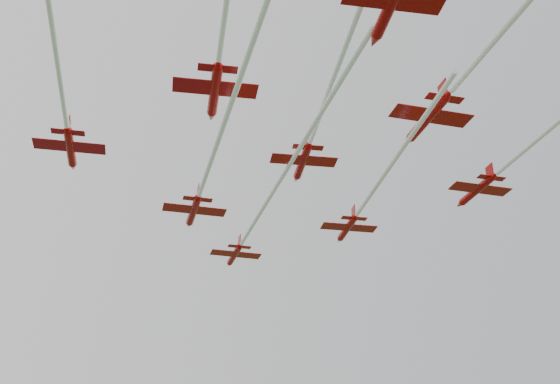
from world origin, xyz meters
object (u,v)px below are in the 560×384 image
jet_lead (262,211)px  jet_row4_left (222,37)px  jet_row3_left (61,86)px  jet_row3_mid (326,98)px  jet_row2_left (214,153)px  jet_row3_right (556,123)px  jet_row2_right (367,200)px  jet_row4_right (475,63)px

jet_lead → jet_row4_left: 36.83m
jet_row3_left → jet_row4_left: 18.25m
jet_row3_mid → jet_row4_left: bearing=-151.8°
jet_row2_left → jet_row3_left: bearing=-149.0°
jet_row3_right → jet_row2_left: bearing=156.6°
jet_row2_right → jet_row3_left: 43.55m
jet_row4_right → jet_row3_right: bearing=27.5°
jet_row2_right → jet_row3_right: size_ratio=0.66×
jet_row3_mid → jet_row4_left: jet_row4_left is taller
jet_row4_left → jet_row4_right: size_ratio=0.88×
jet_lead → jet_row2_right: jet_lead is taller
jet_lead → jet_row2_left: (-13.46, -10.63, 0.50)m
jet_row2_left → jet_row2_right: 22.98m
jet_row3_mid → jet_row4_left: 13.69m
jet_row3_left → jet_lead: bearing=45.6°
jet_lead → jet_row2_left: bearing=-124.5°
jet_lead → jet_row3_right: bearing=-47.5°
jet_row2_right → jet_row3_right: jet_row3_right is taller
jet_lead → jet_row2_left: size_ratio=1.00×
jet_row2_left → jet_lead: bearing=56.6°
jet_row2_left → jet_row3_left: 21.12m
jet_row2_left → jet_row3_mid: size_ratio=1.22×
jet_row2_right → jet_row4_left: (-31.78, -16.62, 3.24)m
jet_row2_right → jet_row3_left: size_ratio=0.84×
jet_lead → jet_row4_left: size_ratio=1.48×
jet_row2_right → jet_row4_right: size_ratio=0.87×
jet_row3_left → jet_row4_left: jet_row4_left is taller
jet_lead → jet_row3_left: 37.33m
jet_lead → jet_row3_left: size_ratio=1.25×
jet_row3_right → jet_row2_right: bearing=126.0°
jet_row3_left → jet_row3_right: size_ratio=0.80×
jet_row3_mid → jet_row3_right: size_ratio=0.82×
jet_row3_mid → jet_row2_right: bearing=64.7°
jet_row3_left → jet_row4_right: (35.22, -25.25, 1.31)m
jet_lead → jet_row2_left: 17.15m
jet_row2_left → jet_row4_left: bearing=-97.5°
jet_row2_left → jet_row3_right: (31.28, -27.00, 0.75)m
jet_row4_right → jet_row4_left: bearing=171.8°
jet_row2_left → jet_row2_right: size_ratio=1.50×
jet_lead → jet_row3_left: bearing=-138.6°
jet_row4_right → jet_row2_left: bearing=133.6°
jet_row3_left → jet_row3_mid: (25.21, -12.89, 0.33)m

